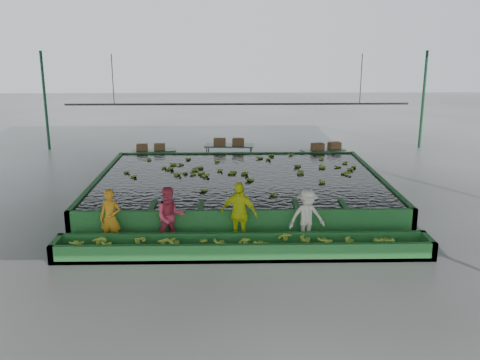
{
  "coord_description": "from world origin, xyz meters",
  "views": [
    {
      "loc": [
        -0.39,
        -16.8,
        5.62
      ],
      "look_at": [
        0.0,
        0.5,
        1.0
      ],
      "focal_mm": 40.0,
      "sensor_mm": 36.0,
      "label": 1
    }
  ],
  "objects_px": {
    "box_stack_left": "(151,150)",
    "worker_c": "(239,214)",
    "box_stack_mid": "(229,145)",
    "packing_table_mid": "(229,156)",
    "worker_a": "(110,218)",
    "worker_b": "(170,217)",
    "packing_table_left": "(154,160)",
    "flotation_tank": "(239,188)",
    "worker_d": "(307,217)",
    "sorting_trough": "(243,247)",
    "packing_table_right": "(323,159)",
    "box_stack_right": "(326,149)"
  },
  "relations": [
    {
      "from": "worker_c",
      "to": "flotation_tank",
      "type": "bearing_deg",
      "value": 108.52
    },
    {
      "from": "worker_a",
      "to": "sorting_trough",
      "type": "bearing_deg",
      "value": -3.2
    },
    {
      "from": "packing_table_right",
      "to": "worker_c",
      "type": "bearing_deg",
      "value": -113.54
    },
    {
      "from": "flotation_tank",
      "to": "worker_d",
      "type": "distance_m",
      "value": 4.67
    },
    {
      "from": "worker_b",
      "to": "worker_d",
      "type": "distance_m",
      "value": 3.79
    },
    {
      "from": "worker_a",
      "to": "box_stack_mid",
      "type": "bearing_deg",
      "value": 80.04
    },
    {
      "from": "worker_a",
      "to": "worker_b",
      "type": "bearing_deg",
      "value": 9.19
    },
    {
      "from": "sorting_trough",
      "to": "worker_c",
      "type": "xyz_separation_m",
      "value": [
        -0.11,
        0.8,
        0.66
      ]
    },
    {
      "from": "worker_a",
      "to": "box_stack_left",
      "type": "xyz_separation_m",
      "value": [
        -0.13,
        9.02,
        0.05
      ]
    },
    {
      "from": "worker_a",
      "to": "packing_table_right",
      "type": "xyz_separation_m",
      "value": [
        7.43,
        8.94,
        -0.38
      ]
    },
    {
      "from": "worker_a",
      "to": "worker_d",
      "type": "bearing_deg",
      "value": 9.19
    },
    {
      "from": "packing_table_mid",
      "to": "worker_b",
      "type": "bearing_deg",
      "value": -99.92
    },
    {
      "from": "sorting_trough",
      "to": "box_stack_right",
      "type": "distance_m",
      "value": 10.56
    },
    {
      "from": "worker_a",
      "to": "worker_c",
      "type": "distance_m",
      "value": 3.53
    },
    {
      "from": "worker_a",
      "to": "packing_table_right",
      "type": "relative_size",
      "value": 0.86
    },
    {
      "from": "packing_table_right",
      "to": "box_stack_left",
      "type": "height_order",
      "value": "box_stack_left"
    },
    {
      "from": "packing_table_right",
      "to": "box_stack_mid",
      "type": "xyz_separation_m",
      "value": [
        -4.14,
        0.51,
        0.55
      ]
    },
    {
      "from": "sorting_trough",
      "to": "worker_c",
      "type": "bearing_deg",
      "value": 97.98
    },
    {
      "from": "worker_b",
      "to": "packing_table_left",
      "type": "xyz_separation_m",
      "value": [
        -1.65,
        9.01,
        -0.41
      ]
    },
    {
      "from": "worker_c",
      "to": "box_stack_mid",
      "type": "bearing_deg",
      "value": 111.51
    },
    {
      "from": "worker_d",
      "to": "packing_table_left",
      "type": "bearing_deg",
      "value": 109.96
    },
    {
      "from": "worker_b",
      "to": "worker_a",
      "type": "bearing_deg",
      "value": 164.56
    },
    {
      "from": "worker_c",
      "to": "box_stack_right",
      "type": "relative_size",
      "value": 1.36
    },
    {
      "from": "worker_a",
      "to": "worker_b",
      "type": "relative_size",
      "value": 0.96
    },
    {
      "from": "worker_b",
      "to": "packing_table_right",
      "type": "distance_m",
      "value": 10.66
    },
    {
      "from": "packing_table_left",
      "to": "packing_table_right",
      "type": "xyz_separation_m",
      "value": [
        7.44,
        -0.07,
        0.0
      ]
    },
    {
      "from": "worker_b",
      "to": "box_stack_mid",
      "type": "relative_size",
      "value": 1.25
    },
    {
      "from": "worker_d",
      "to": "packing_table_left",
      "type": "distance_m",
      "value": 10.53
    },
    {
      "from": "worker_b",
      "to": "packing_table_right",
      "type": "xyz_separation_m",
      "value": [
        5.79,
        8.94,
        -0.41
      ]
    },
    {
      "from": "sorting_trough",
      "to": "packing_table_left",
      "type": "height_order",
      "value": "packing_table_left"
    },
    {
      "from": "box_stack_right",
      "to": "packing_table_mid",
      "type": "bearing_deg",
      "value": 173.23
    },
    {
      "from": "packing_table_mid",
      "to": "worker_c",
      "type": "bearing_deg",
      "value": -88.6
    },
    {
      "from": "packing_table_right",
      "to": "box_stack_left",
      "type": "distance_m",
      "value": 7.57
    },
    {
      "from": "packing_table_right",
      "to": "sorting_trough",
      "type": "bearing_deg",
      "value": -111.23
    },
    {
      "from": "packing_table_left",
      "to": "packing_table_right",
      "type": "height_order",
      "value": "packing_table_right"
    },
    {
      "from": "worker_c",
      "to": "packing_table_mid",
      "type": "distance_m",
      "value": 9.5
    },
    {
      "from": "flotation_tank",
      "to": "box_stack_mid",
      "type": "height_order",
      "value": "box_stack_mid"
    },
    {
      "from": "flotation_tank",
      "to": "packing_table_right",
      "type": "relative_size",
      "value": 5.26
    },
    {
      "from": "box_stack_left",
      "to": "worker_c",
      "type": "bearing_deg",
      "value": -67.9
    },
    {
      "from": "worker_b",
      "to": "box_stack_right",
      "type": "xyz_separation_m",
      "value": [
        5.92,
        8.99,
        0.02
      ]
    },
    {
      "from": "box_stack_left",
      "to": "box_stack_right",
      "type": "distance_m",
      "value": 7.69
    },
    {
      "from": "worker_c",
      "to": "packing_table_right",
      "type": "relative_size",
      "value": 0.96
    },
    {
      "from": "worker_d",
      "to": "sorting_trough",
      "type": "bearing_deg",
      "value": -167.03
    },
    {
      "from": "worker_a",
      "to": "packing_table_mid",
      "type": "xyz_separation_m",
      "value": [
        3.3,
        9.49,
        -0.32
      ]
    },
    {
      "from": "box_stack_left",
      "to": "box_stack_right",
      "type": "height_order",
      "value": "box_stack_right"
    },
    {
      "from": "box_stack_left",
      "to": "packing_table_right",
      "type": "bearing_deg",
      "value": -0.58
    },
    {
      "from": "box_stack_mid",
      "to": "box_stack_right",
      "type": "relative_size",
      "value": 1.01
    },
    {
      "from": "worker_a",
      "to": "box_stack_left",
      "type": "distance_m",
      "value": 9.02
    },
    {
      "from": "flotation_tank",
      "to": "worker_c",
      "type": "xyz_separation_m",
      "value": [
        -0.11,
        -4.3,
        0.46
      ]
    },
    {
      "from": "packing_table_mid",
      "to": "box_stack_left",
      "type": "bearing_deg",
      "value": -172.19
    }
  ]
}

